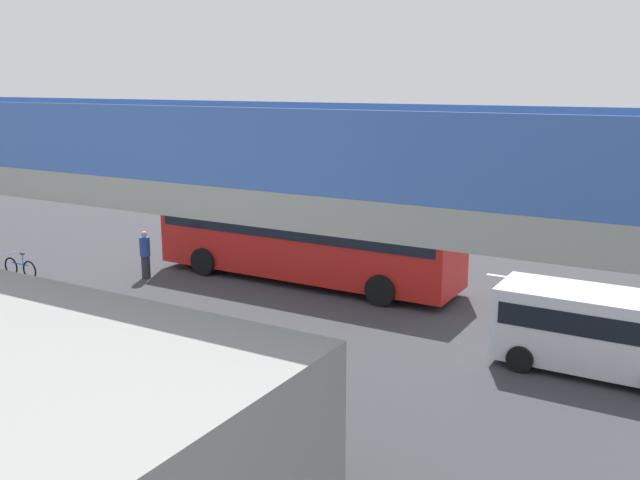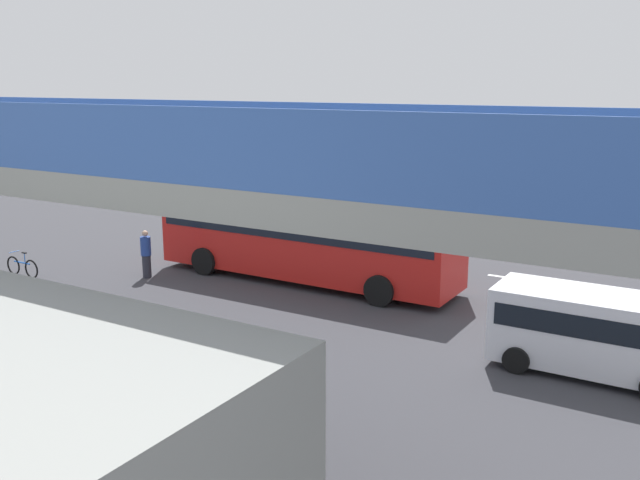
{
  "view_description": "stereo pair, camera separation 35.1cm",
  "coord_description": "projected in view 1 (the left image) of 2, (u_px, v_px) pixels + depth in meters",
  "views": [
    {
      "loc": [
        -12.41,
        21.81,
        7.14
      ],
      "look_at": [
        -0.11,
        0.75,
        1.6
      ],
      "focal_mm": 39.24,
      "sensor_mm": 36.0,
      "label": 1
    },
    {
      "loc": [
        -12.71,
        21.63,
        7.14
      ],
      "look_at": [
        -0.11,
        0.75,
        1.6
      ],
      "focal_mm": 39.24,
      "sensor_mm": 36.0,
      "label": 2
    }
  ],
  "objects": [
    {
      "name": "traffic_sign",
      "position": [
        359.0,
        207.0,
        29.9
      ],
      "size": [
        0.08,
        0.6,
        2.8
      ],
      "color": "slate",
      "rests_on": "ground"
    },
    {
      "name": "pedestrian",
      "position": [
        145.0,
        255.0,
        25.8
      ],
      "size": [
        0.38,
        0.38,
        1.79
      ],
      "color": "#2D2D38",
      "rests_on": "ground"
    },
    {
      "name": "lane_dash_centre",
      "position": [
        327.0,
        252.0,
        29.95
      ],
      "size": [
        2.0,
        0.2,
        0.01
      ],
      "primitive_type": "cube",
      "color": "silver",
      "rests_on": "ground"
    },
    {
      "name": "parked_van",
      "position": [
        596.0,
        327.0,
        17.39
      ],
      "size": [
        4.8,
        2.17,
        2.05
      ],
      "color": "silver",
      "rests_on": "ground"
    },
    {
      "name": "pedestrian_overpass",
      "position": [
        11.0,
        188.0,
        14.07
      ],
      "size": [
        27.51,
        2.6,
        6.8
      ],
      "color": "gray",
      "rests_on": "ground"
    },
    {
      "name": "bicycle_blue",
      "position": [
        20.0,
        268.0,
        25.95
      ],
      "size": [
        1.77,
        0.44,
        0.96
      ],
      "color": "black",
      "rests_on": "ground"
    },
    {
      "name": "lane_dash_left",
      "position": [
        414.0,
        264.0,
        27.99
      ],
      "size": [
        2.0,
        0.2,
        0.01
      ],
      "primitive_type": "cube",
      "color": "silver",
      "rests_on": "ground"
    },
    {
      "name": "lane_dash_right",
      "position": [
        251.0,
        241.0,
        31.92
      ],
      "size": [
        2.0,
        0.2,
        0.01
      ],
      "primitive_type": "cube",
      "color": "silver",
      "rests_on": "ground"
    },
    {
      "name": "city_bus",
      "position": [
        304.0,
        230.0,
        25.27
      ],
      "size": [
        11.54,
        2.85,
        3.15
      ],
      "color": "red",
      "rests_on": "ground"
    },
    {
      "name": "lane_dash_leftmost",
      "position": [
        513.0,
        278.0,
        26.02
      ],
      "size": [
        2.0,
        0.2,
        0.01
      ],
      "primitive_type": "cube",
      "color": "silver",
      "rests_on": "ground"
    },
    {
      "name": "ground",
      "position": [
        327.0,
        278.0,
        26.05
      ],
      "size": [
        80.0,
        80.0,
        0.0
      ],
      "primitive_type": "plane",
      "color": "#38383D"
    }
  ]
}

